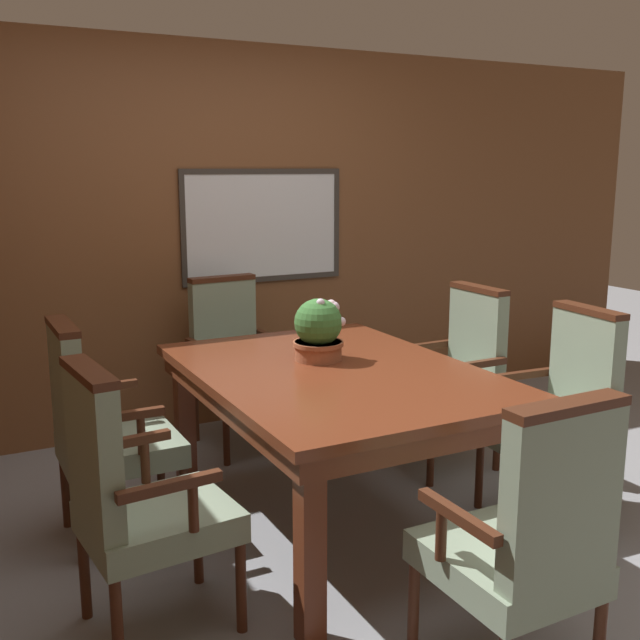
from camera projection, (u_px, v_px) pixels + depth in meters
name	position (u px, v px, depth m)	size (l,w,h in m)	color
ground_plane	(361.00, 545.00, 3.39)	(14.00, 14.00, 0.00)	gray
wall_back	(213.00, 239.00, 4.82)	(7.20, 0.08, 2.45)	brown
dining_table	(335.00, 389.00, 3.42)	(1.20, 1.67, 0.78)	maroon
chair_head_near	(526.00, 539.00, 2.34)	(0.51, 0.53, 1.03)	#472314
chair_right_near	(561.00, 408.00, 3.60)	(0.55, 0.53, 1.03)	#472314
chair_left_far	(101.00, 427.00, 3.35)	(0.52, 0.51, 1.03)	#472314
chair_left_near	(134.00, 495.00, 2.65)	(0.56, 0.54, 1.03)	#472314
chair_head_far	(233.00, 358.00, 4.55)	(0.53, 0.55, 1.03)	#472314
chair_right_far	(457.00, 373.00, 4.22)	(0.53, 0.51, 1.03)	#472314
potted_plant	(318.00, 330.00, 3.54)	(0.24, 0.26, 0.30)	#9E5638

